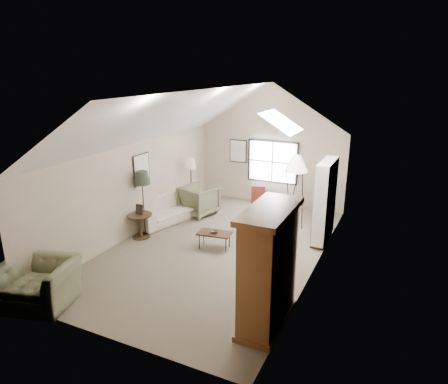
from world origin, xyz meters
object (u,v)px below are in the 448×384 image
at_px(armoire, 268,268).
at_px(side_chair, 258,205).
at_px(armchair_far, 199,200).
at_px(side_table, 140,226).
at_px(sofa, 172,206).
at_px(armchair_near, 39,283).
at_px(coffee_table, 215,240).

relative_size(armoire, side_chair, 2.06).
bearing_deg(side_chair, armoire, -86.75).
xyz_separation_m(armoire, armchair_far, (-3.81, 4.39, -0.64)).
distance_m(side_table, side_chair, 3.48).
bearing_deg(sofa, armchair_near, -162.11).
bearing_deg(sofa, side_chair, -55.39).
distance_m(sofa, armchair_far, 0.88).
xyz_separation_m(armchair_far, coffee_table, (1.56, -2.02, -0.25)).
xyz_separation_m(sofa, side_chair, (2.48, 0.82, 0.15)).
bearing_deg(armchair_far, coffee_table, 142.29).
height_order(armchair_far, side_table, armchair_far).
bearing_deg(side_table, armoire, -25.98).
relative_size(armoire, coffee_table, 2.60).
height_order(armoire, armchair_far, armoire).
height_order(sofa, side_chair, side_chair).
distance_m(sofa, coffee_table, 2.54).
relative_size(armchair_far, side_table, 1.53).
relative_size(armchair_near, side_chair, 1.26).
distance_m(armoire, sofa, 5.80).
bearing_deg(coffee_table, side_chair, 80.93).
bearing_deg(armchair_far, sofa, 63.61).
distance_m(armoire, side_chair, 4.97).
distance_m(armchair_near, side_table, 3.44).
distance_m(armoire, armchair_far, 5.85).
distance_m(armchair_far, side_chair, 1.92).
distance_m(sofa, armchair_near, 5.04).
height_order(sofa, side_table, sofa).
distance_m(armchair_far, coffee_table, 2.57).
bearing_deg(side_chair, sofa, 179.02).
bearing_deg(side_table, armchair_far, 75.73).
bearing_deg(armoire, side_chair, 112.59).
relative_size(sofa, coffee_table, 3.13).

